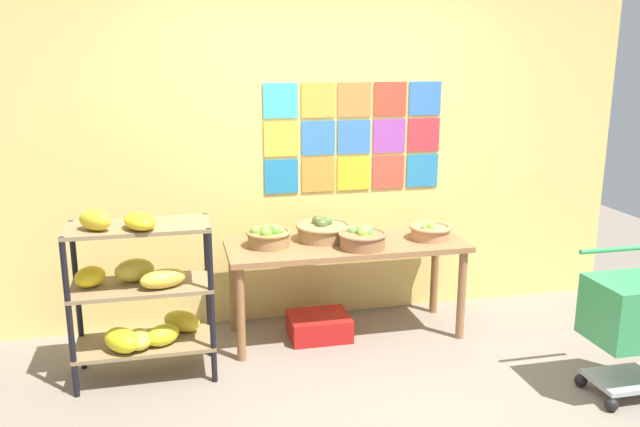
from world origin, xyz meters
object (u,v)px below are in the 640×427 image
object	(u,v)px
fruit_basket_right	(269,236)
fruit_basket_back_right	(323,230)
fruit_basket_back_left	(430,231)
banana_shelf_unit	(140,292)
shopping_cart	(635,315)
fruit_basket_centre	(362,238)
display_table	(346,254)
produce_crate_under_table	(319,326)

from	to	relation	value
fruit_basket_right	fruit_basket_back_right	xyz separation A→B (m)	(0.41, 0.08, -0.00)
fruit_basket_right	fruit_basket_back_left	size ratio (longest dim) A/B	1.03
banana_shelf_unit	shopping_cart	world-z (taller)	banana_shelf_unit
shopping_cart	fruit_basket_right	bearing A→B (deg)	145.30
fruit_basket_back_left	fruit_basket_back_right	xyz separation A→B (m)	(-0.76, 0.16, 0.01)
fruit_basket_centre	fruit_basket_right	xyz separation A→B (m)	(-0.63, 0.18, 0.00)
fruit_basket_right	shopping_cart	size ratio (longest dim) A/B	0.37
display_table	fruit_basket_centre	size ratio (longest dim) A/B	5.07
display_table	fruit_basket_back_right	xyz separation A→B (m)	(-0.14, 0.12, 0.15)
fruit_basket_back_left	produce_crate_under_table	bearing A→B (deg)	178.02
fruit_basket_right	produce_crate_under_table	size ratio (longest dim) A/B	0.73
fruit_basket_right	fruit_basket_back_right	bearing A→B (deg)	11.12
fruit_basket_right	fruit_basket_back_right	distance (m)	0.42
display_table	fruit_basket_right	xyz separation A→B (m)	(-0.55, 0.04, 0.16)
fruit_basket_back_left	shopping_cart	bearing A→B (deg)	-55.54
fruit_basket_right	shopping_cart	distance (m)	2.38
fruit_basket_centre	fruit_basket_back_right	distance (m)	0.34
banana_shelf_unit	fruit_basket_centre	size ratio (longest dim) A/B	3.35
fruit_basket_back_right	shopping_cart	bearing A→B (deg)	-40.55
banana_shelf_unit	fruit_basket_back_right	distance (m)	1.38
fruit_basket_back_left	shopping_cart	size ratio (longest dim) A/B	0.35
fruit_basket_centre	fruit_basket_right	distance (m)	0.65
produce_crate_under_table	shopping_cart	xyz separation A→B (m)	(1.64, -1.22, 0.43)
fruit_basket_back_right	shopping_cart	world-z (taller)	shopping_cart
banana_shelf_unit	produce_crate_under_table	xyz separation A→B (m)	(1.22, 0.33, -0.49)
banana_shelf_unit	fruit_basket_back_right	xyz separation A→B (m)	(1.28, 0.47, 0.19)
fruit_basket_right	fruit_basket_back_left	distance (m)	1.18
produce_crate_under_table	fruit_basket_centre	bearing A→B (deg)	-24.41
fruit_basket_centre	fruit_basket_back_right	xyz separation A→B (m)	(-0.22, 0.26, -0.00)
banana_shelf_unit	display_table	world-z (taller)	banana_shelf_unit
display_table	shopping_cart	bearing A→B (deg)	-40.43
fruit_basket_back_right	shopping_cart	xyz separation A→B (m)	(1.58, -1.35, -0.26)
banana_shelf_unit	produce_crate_under_table	bearing A→B (deg)	15.32
display_table	shopping_cart	size ratio (longest dim) A/B	1.96
fruit_basket_centre	fruit_basket_back_right	size ratio (longest dim) A/B	0.84
display_table	fruit_basket_back_left	world-z (taller)	fruit_basket_back_left
banana_shelf_unit	fruit_basket_back_left	xyz separation A→B (m)	(2.04, 0.31, 0.18)
fruit_basket_centre	fruit_basket_right	size ratio (longest dim) A/B	1.06
fruit_basket_centre	fruit_basket_right	world-z (taller)	fruit_basket_right
fruit_basket_centre	fruit_basket_back_left	world-z (taller)	fruit_basket_centre
shopping_cart	fruit_basket_back_right	bearing A→B (deg)	137.29
fruit_basket_back_left	shopping_cart	world-z (taller)	shopping_cart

